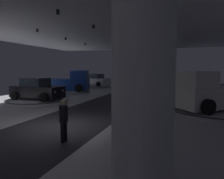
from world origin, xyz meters
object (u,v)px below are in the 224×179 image
object	(u,v)px
display_car_mid_left	(37,90)
visitor_walking_near	(116,89)
column_right	(143,67)
display_platform_mid_right	(216,111)
display_platform_deep_right	(186,89)
pickup_truck_far_left	(68,83)
display_platform_deep_left	(95,87)
pickup_truck_mid_right	(213,94)
display_platform_far_right	(203,96)
display_car_deep_left	(95,80)
display_platform_mid_left	(38,101)
display_car_deep_right	(186,81)
visitor_walking_far	(64,118)
display_platform_far_left	(65,92)
display_car_far_right	(203,86)

from	to	relation	value
display_car_mid_left	visitor_walking_near	xyz separation A→B (m)	(5.51, 3.76, -0.12)
column_right	display_platform_mid_right	bearing A→B (deg)	72.99
display_platform_deep_right	pickup_truck_far_left	xyz separation A→B (m)	(-12.64, -7.71, 0.97)
display_platform_deep_left	pickup_truck_mid_right	bearing A→B (deg)	-45.86
display_platform_far_right	pickup_truck_mid_right	world-z (taller)	pickup_truck_mid_right
display_platform_far_right	display_platform_deep_right	distance (m)	7.48
display_platform_deep_left	display_car_deep_left	xyz separation A→B (m)	(0.03, -0.01, 0.91)
display_car_deep_left	display_platform_mid_right	distance (m)	19.78
display_platform_mid_right	display_car_mid_left	world-z (taller)	display_car_mid_left
display_platform_far_right	pickup_truck_far_left	distance (m)	14.22
display_car_deep_left	display_platform_mid_left	bearing A→B (deg)	-86.59
display_platform_far_right	display_car_deep_right	world-z (taller)	display_car_deep_right
column_right	visitor_walking_far	bearing A→B (deg)	152.60
display_platform_far_left	visitor_walking_near	size ratio (longest dim) A/B	3.57
display_platform_far_left	display_car_deep_left	bearing A→B (deg)	84.09
column_right	pickup_truck_mid_right	distance (m)	9.57
column_right	display_car_deep_left	bearing A→B (deg)	115.59
column_right	display_car_mid_left	world-z (taller)	column_right
pickup_truck_far_left	display_car_deep_left	bearing A→B (deg)	86.60
display_platform_far_right	pickup_truck_mid_right	xyz separation A→B (m)	(-0.04, -7.70, 1.03)
display_car_far_right	visitor_walking_far	distance (m)	16.21
display_platform_far_right	display_platform_deep_left	xyz separation A→B (m)	(-13.80, 6.48, 0.00)
display_platform_far_right	display_car_mid_left	size ratio (longest dim) A/B	1.36
display_platform_mid_right	display_platform_mid_left	size ratio (longest dim) A/B	1.17
display_car_far_right	pickup_truck_far_left	xyz separation A→B (m)	(-14.16, -0.40, 0.09)
display_platform_far_right	visitor_walking_near	bearing A→B (deg)	-154.52
column_right	visitor_walking_near	xyz separation A→B (m)	(-4.84, 13.22, -1.84)
display_platform_deep_right	display_platform_deep_left	world-z (taller)	display_platform_deep_right
display_platform_mid_right	visitor_walking_far	size ratio (longest dim) A/B	3.57
display_car_far_right	pickup_truck_far_left	world-z (taller)	pickup_truck_far_left
pickup_truck_mid_right	display_platform_deep_right	bearing A→B (deg)	95.69
display_car_far_right	visitor_walking_near	xyz separation A→B (m)	(-7.45, -3.58, -0.18)
display_platform_far_right	display_platform_far_left	xyz separation A→B (m)	(-14.49, -0.47, -0.04)
pickup_truck_mid_right	display_car_mid_left	xyz separation A→B (m)	(-12.94, 0.38, -0.17)
pickup_truck_far_left	visitor_walking_near	world-z (taller)	pickup_truck_far_left
display_platform_far_left	visitor_walking_near	world-z (taller)	visitor_walking_near
pickup_truck_far_left	display_car_far_right	bearing A→B (deg)	1.63
pickup_truck_mid_right	display_car_mid_left	size ratio (longest dim) A/B	1.25
display_car_deep_right	display_platform_mid_right	bearing A→B (deg)	-83.32
display_car_far_right	display_platform_mid_right	size ratio (longest dim) A/B	0.76
column_right	display_platform_mid_left	world-z (taller)	column_right
display_car_deep_left	visitor_walking_far	world-z (taller)	display_car_deep_left
display_car_far_right	display_platform_deep_left	xyz separation A→B (m)	(-13.78, 6.46, -0.90)
display_car_mid_left	display_platform_mid_right	bearing A→B (deg)	-0.74
display_platform_mid_right	display_platform_mid_left	world-z (taller)	display_platform_mid_right
column_right	visitor_walking_near	size ratio (longest dim) A/B	3.46
display_platform_mid_left	display_car_mid_left	world-z (taller)	display_car_mid_left
display_car_far_right	display_platform_deep_left	size ratio (longest dim) A/B	0.72
display_platform_far_left	display_platform_mid_left	size ratio (longest dim) A/B	1.17
display_car_far_right	display_platform_far_left	size ratio (longest dim) A/B	0.76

